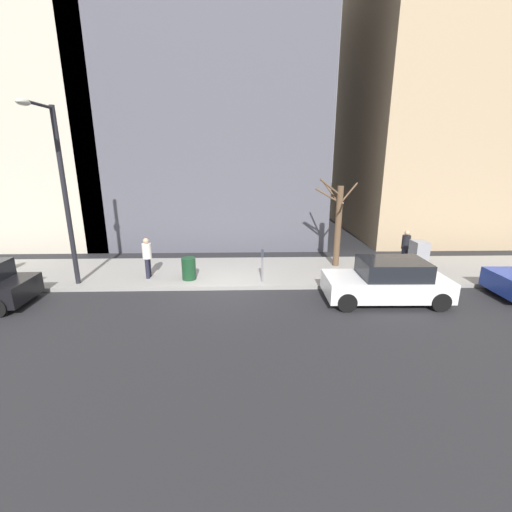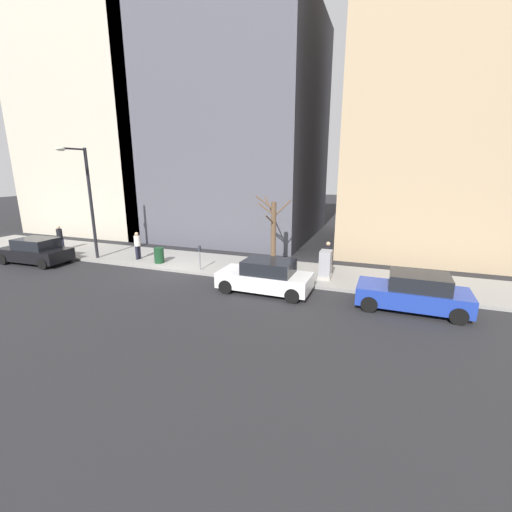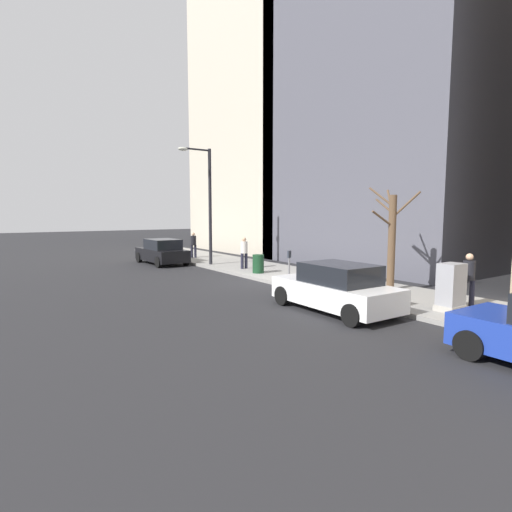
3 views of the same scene
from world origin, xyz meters
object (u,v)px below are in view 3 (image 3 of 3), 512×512
utility_box (451,288)px  pedestrian_near_meter (469,276)px  streetlamp (206,196)px  parking_meter (289,263)px  pedestrian_midblock (244,251)px  bare_tree (391,238)px  trash_bin (258,264)px  office_block_center (408,124)px  parked_car_black (162,252)px  office_tower_right (288,101)px  parked_car_white (336,288)px  pedestrian_far_corner (193,243)px

utility_box → pedestrian_near_meter: size_ratio=0.86×
utility_box → streetlamp: bearing=94.2°
parking_meter → pedestrian_midblock: bearing=81.2°
streetlamp → bare_tree: size_ratio=1.65×
trash_bin → parking_meter: bearing=-98.7°
parking_meter → pedestrian_near_meter: bearing=-73.4°
office_block_center → streetlamp: bearing=158.5°
parked_car_black → utility_box: utility_box is taller
parked_car_black → pedestrian_near_meter: pedestrian_near_meter is taller
parking_meter → pedestrian_midblock: (0.72, 4.66, 0.11)m
parked_car_black → office_tower_right: office_tower_right is taller
utility_box → bare_tree: bearing=67.5°
parking_meter → pedestrian_midblock: 4.71m
streetlamp → trash_bin: bearing=-81.8°
pedestrian_near_meter → office_tower_right: 25.53m
parked_car_black → streetlamp: (1.56, -2.83, 3.28)m
parked_car_black → utility_box: bearing=-83.2°
parking_meter → utility_box: bearing=-82.7°
pedestrian_midblock → office_block_center: office_block_center is taller
parked_car_black → office_tower_right: 18.09m
parking_meter → streetlamp: size_ratio=0.21×
utility_box → bare_tree: bare_tree is taller
parked_car_white → parking_meter: (1.63, 4.31, 0.24)m
trash_bin → pedestrian_midblock: pedestrian_midblock is taller
utility_box → trash_bin: size_ratio=1.59×
parked_car_white → parking_meter: bearing=70.3°
trash_bin → utility_box: bearing=-87.6°
office_block_center → pedestrian_near_meter: bearing=-136.0°
bare_tree → pedestrian_midblock: (-1.44, 8.11, -1.04)m
bare_tree → pedestrian_far_corner: bare_tree is taller
utility_box → streetlamp: size_ratio=0.22×
pedestrian_near_meter → pedestrian_midblock: bearing=155.4°
office_block_center → office_tower_right: (-0.16, 11.59, 3.97)m
parked_car_black → pedestrian_near_meter: 17.03m
parked_car_white → streetlamp: size_ratio=0.65×
streetlamp → trash_bin: (0.62, -4.30, -3.42)m
parked_car_white → pedestrian_far_corner: (2.46, 15.39, 0.35)m
parked_car_black → utility_box: (2.58, -16.69, 0.11)m
parking_meter → office_tower_right: bearing=51.5°
pedestrian_near_meter → pedestrian_far_corner: (-1.11, 17.62, 0.00)m
parked_car_black → bare_tree: bearing=-75.9°
trash_bin → pedestrian_far_corner: (0.39, 8.13, 0.49)m
parked_car_black → office_block_center: (13.22, -7.42, 7.83)m
utility_box → pedestrian_far_corner: bearing=90.0°
bare_tree → parked_car_black: bearing=106.0°
pedestrian_near_meter → office_block_center: office_block_center is taller
pedestrian_midblock → bare_tree: bearing=-78.8°
parked_car_black → pedestrian_midblock: size_ratio=2.57×
office_tower_right → bare_tree: bearing=-117.4°
streetlamp → office_tower_right: bearing=31.3°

